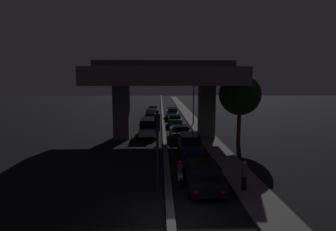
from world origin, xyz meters
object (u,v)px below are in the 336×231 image
(car_dark_green_fourth, at_px, (175,120))
(motorcycle_white_filtering_near, at_px, (180,174))
(traffic_light_left_of_median, at_px, (157,136))
(car_silver_fifth, at_px, (172,113))
(car_white_lead_oncoming, at_px, (148,127))
(car_grey_third_oncoming, at_px, (153,110))
(street_lamp, at_px, (192,93))
(car_dark_blue_second, at_px, (190,145))
(car_black_lead, at_px, (203,175))
(car_dark_red_second_oncoming, at_px, (152,114))
(car_dark_green_third, at_px, (180,132))
(pedestrian_on_sidewalk, at_px, (244,175))

(car_dark_green_fourth, height_order, motorcycle_white_filtering_near, car_dark_green_fourth)
(traffic_light_left_of_median, relative_size, car_silver_fifth, 0.95)
(car_white_lead_oncoming, bearing_deg, car_grey_third_oncoming, 178.62)
(street_lamp, height_order, car_dark_green_fourth, street_lamp)
(car_dark_blue_second, xyz_separation_m, car_dark_green_fourth, (-0.39, 14.58, -0.15))
(car_black_lead, relative_size, car_dark_red_second_oncoming, 0.97)
(car_dark_green_third, bearing_deg, traffic_light_left_of_median, 167.80)
(car_dark_green_third, height_order, car_grey_third_oncoming, car_grey_third_oncoming)
(car_black_lead, height_order, car_dark_blue_second, car_dark_blue_second)
(traffic_light_left_of_median, bearing_deg, car_black_lead, 10.37)
(street_lamp, height_order, car_dark_red_second_oncoming, street_lamp)
(traffic_light_left_of_median, relative_size, car_dark_red_second_oncoming, 0.98)
(street_lamp, distance_m, car_silver_fifth, 7.90)
(car_dark_green_fourth, bearing_deg, car_black_lead, -176.81)
(traffic_light_left_of_median, xyz_separation_m, car_dark_green_third, (2.25, 13.38, -2.37))
(street_lamp, relative_size, car_black_lead, 1.65)
(street_lamp, bearing_deg, car_dark_green_third, -104.68)
(car_grey_third_oncoming, distance_m, motorcycle_white_filtering_near, 33.85)
(car_dark_blue_second, height_order, car_silver_fifth, car_dark_blue_second)
(street_lamp, xyz_separation_m, car_dark_red_second_oncoming, (-5.65, 4.45, -3.44))
(car_black_lead, distance_m, car_grey_third_oncoming, 34.53)
(car_dark_green_fourth, relative_size, motorcycle_white_filtering_near, 2.38)
(car_white_lead_oncoming, bearing_deg, car_dark_green_third, 65.14)
(car_dark_blue_second, distance_m, car_dark_green_third, 6.53)
(traffic_light_left_of_median, height_order, car_dark_red_second_oncoming, traffic_light_left_of_median)
(car_dark_blue_second, xyz_separation_m, car_silver_fifth, (-0.47, 21.72, -0.03))
(car_dark_blue_second, relative_size, car_dark_green_fourth, 1.03)
(car_dark_blue_second, bearing_deg, traffic_light_left_of_median, 159.76)
(traffic_light_left_of_median, bearing_deg, car_white_lead_oncoming, 94.53)
(car_dark_green_fourth, distance_m, car_dark_red_second_oncoming, 5.95)
(traffic_light_left_of_median, distance_m, car_white_lead_oncoming, 15.05)
(car_white_lead_oncoming, bearing_deg, car_silver_fifth, 165.22)
(car_dark_red_second_oncoming, bearing_deg, car_dark_blue_second, 10.80)
(car_black_lead, relative_size, car_dark_green_third, 1.03)
(traffic_light_left_of_median, bearing_deg, car_dark_green_third, 80.46)
(traffic_light_left_of_median, relative_size, motorcycle_white_filtering_near, 2.67)
(traffic_light_left_of_median, xyz_separation_m, motorcycle_white_filtering_near, (1.33, 1.04, -2.48))
(car_grey_third_oncoming, bearing_deg, car_dark_green_fourth, 12.92)
(car_black_lead, distance_m, pedestrian_on_sidewalk, 2.28)
(car_dark_green_third, bearing_deg, car_grey_third_oncoming, 6.44)
(car_silver_fifth, relative_size, pedestrian_on_sidewalk, 2.95)
(car_dark_red_second_oncoming, height_order, motorcycle_white_filtering_near, car_dark_red_second_oncoming)
(car_dark_green_fourth, bearing_deg, car_grey_third_oncoming, 16.19)
(car_dark_green_fourth, height_order, car_white_lead_oncoming, car_white_lead_oncoming)
(traffic_light_left_of_median, height_order, pedestrian_on_sidewalk, traffic_light_left_of_median)
(car_white_lead_oncoming, relative_size, car_grey_third_oncoming, 0.99)
(car_dark_blue_second, relative_size, motorcycle_white_filtering_near, 2.45)
(car_black_lead, relative_size, car_grey_third_oncoming, 0.95)
(car_dark_green_third, distance_m, car_dark_red_second_oncoming, 13.43)
(car_silver_fifth, relative_size, motorcycle_white_filtering_near, 2.81)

